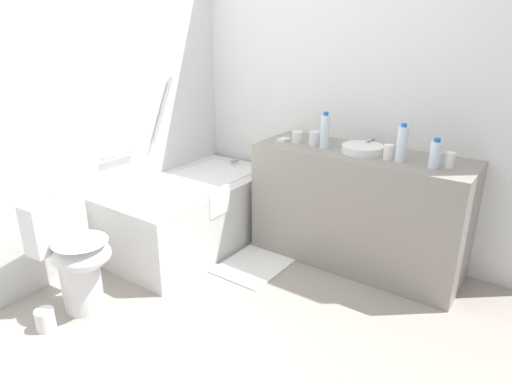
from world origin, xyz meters
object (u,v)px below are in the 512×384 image
water_bottle_1 (402,144)px  sink_basin (363,149)px  drinking_glass_1 (449,160)px  drinking_glass_2 (388,152)px  water_bottle_2 (325,131)px  bathtub (193,210)px  sink_faucet (372,143)px  bath_mat (260,261)px  water_bottle_0 (435,154)px  soap_dish (284,140)px  toilet (74,255)px  toilet_paper_roll (45,320)px  drinking_glass_0 (314,138)px  drinking_glass_3 (297,137)px

water_bottle_1 → sink_basin: bearing=76.8°
drinking_glass_1 → drinking_glass_2: size_ratio=1.02×
sink_basin → water_bottle_2: 0.29m
bathtub → sink_faucet: size_ratio=9.26×
drinking_glass_1 → bath_mat: size_ratio=0.14×
water_bottle_0 → bathtub: bearing=103.3°
sink_basin → drinking_glass_1: bearing=-92.0°
bathtub → soap_dish: (0.43, -0.58, 0.58)m
drinking_glass_1 → water_bottle_2: bearing=91.4°
water_bottle_1 → bath_mat: (-0.36, 0.85, -0.96)m
water_bottle_2 → bath_mat: 1.08m
drinking_glass_2 → soap_dish: bearing=89.1°
toilet → toilet_paper_roll: bearing=-87.3°
bathtub → drinking_glass_2: bearing=-73.4°
bathtub → sink_faucet: (0.64, -1.19, 0.60)m
toilet_paper_roll → bath_mat: bearing=-22.3°
drinking_glass_0 → drinking_glass_3: (0.00, 0.15, -0.01)m
bathtub → bath_mat: bearing=-85.9°
water_bottle_0 → toilet_paper_roll: water_bottle_0 is taller
drinking_glass_2 → drinking_glass_3: size_ratio=1.19×
water_bottle_1 → soap_dish: size_ratio=2.77×
drinking_glass_1 → toilet_paper_roll: size_ratio=0.75×
sink_faucet → drinking_glass_3: size_ratio=1.89×
drinking_glass_0 → soap_dish: 0.25m
sink_basin → toilet_paper_roll: sink_basin is taller
water_bottle_0 → bath_mat: 1.46m
toilet → sink_basin: bearing=48.3°
water_bottle_2 → soap_dish: bearing=90.3°
sink_basin → bath_mat: bearing=126.8°
bathtub → toilet: bathtub is taller
drinking_glass_3 → bath_mat: size_ratio=0.12×
drinking_glass_2 → water_bottle_0: bearing=-93.2°
drinking_glass_1 → drinking_glass_2: drinking_glass_1 is taller
toilet → drinking_glass_3: 1.74m
water_bottle_0 → water_bottle_2: size_ratio=0.72×
toilet → sink_basin: size_ratio=2.48×
toilet_paper_roll → bathtub: bearing=2.6°
drinking_glass_1 → soap_dish: (-0.02, 1.19, -0.04)m
soap_dish → drinking_glass_3: bearing=-73.4°
toilet → sink_faucet: 2.13m
drinking_glass_3 → soap_dish: size_ratio=0.90×
water_bottle_1 → drinking_glass_3: water_bottle_1 is taller
drinking_glass_2 → toilet_paper_roll: (-1.74, 1.33, -0.83)m
water_bottle_1 → drinking_glass_1: (0.05, -0.29, -0.07)m
bathtub → sink_basin: bearing=-68.5°
drinking_glass_0 → bath_mat: drinking_glass_0 is taller
drinking_glass_2 → drinking_glass_3: drinking_glass_2 is taller
bathtub → drinking_glass_2: bathtub is taller
sink_faucet → drinking_glass_1: 0.60m
water_bottle_2 → soap_dish: water_bottle_2 is taller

